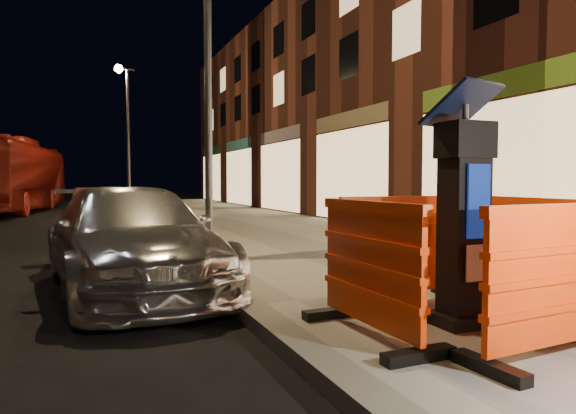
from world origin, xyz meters
name	(u,v)px	position (x,y,z in m)	size (l,w,h in m)	color
ground_plane	(252,319)	(0.00, 0.00, 0.00)	(120.00, 120.00, 0.00)	black
sidewalk	(480,289)	(3.00, 0.00, 0.07)	(6.00, 60.00, 0.15)	gray
kerb	(252,312)	(0.00, 0.00, 0.07)	(0.30, 60.00, 0.15)	slate
parking_kiosk	(464,212)	(1.51, -1.40, 1.15)	(0.63, 0.63, 2.01)	black
barrier_front	(554,282)	(1.51, -2.35, 0.71)	(1.44, 0.59, 1.12)	#FF3E09
barrier_back	(401,249)	(1.51, -0.45, 0.71)	(1.44, 0.59, 1.12)	#FF3E09
barrier_kerbside	(370,269)	(0.56, -1.40, 0.71)	(1.44, 0.59, 1.12)	#FF3E09
barrier_bldgside	(542,256)	(2.46, -1.40, 0.71)	(1.44, 0.59, 1.12)	#FF3E09
car_silver	(132,289)	(-1.03, 2.02, 0.00)	(1.88, 4.63, 1.34)	silver
car_red	(107,243)	(-1.11, 7.43, 0.00)	(1.34, 3.84, 1.27)	#A22B14
bus_doubledecker	(11,213)	(-4.58, 20.64, 0.00)	(2.69, 11.50, 3.20)	maroon
street_lamp_mid	(208,71)	(0.25, 3.00, 3.15)	(0.12, 0.12, 6.00)	#3F3F44
street_lamp_far	(128,140)	(0.25, 18.00, 3.15)	(0.12, 0.12, 6.00)	#3F3F44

